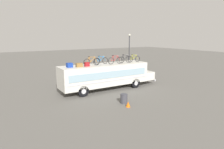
# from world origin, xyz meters

# --- Properties ---
(ground_plane) EXTENTS (120.00, 120.00, 0.00)m
(ground_plane) POSITION_xyz_m (0.00, 0.00, 0.00)
(ground_plane) COLOR #605E59
(bus) EXTENTS (11.27, 2.57, 2.80)m
(bus) POSITION_xyz_m (0.28, 0.00, 1.64)
(bus) COLOR silver
(bus) RESTS_ON ground
(luggage_bag_1) EXTENTS (0.53, 0.56, 0.42)m
(luggage_bag_1) POSITION_xyz_m (-3.92, -0.01, 3.01)
(luggage_bag_1) COLOR #193899
(luggage_bag_1) RESTS_ON bus
(luggage_bag_2) EXTENTS (0.62, 0.37, 0.39)m
(luggage_bag_2) POSITION_xyz_m (-3.04, -0.32, 3.00)
(luggage_bag_2) COLOR olive
(luggage_bag_2) RESTS_ON bus
(luggage_bag_3) EXTENTS (0.46, 0.34, 0.41)m
(luggage_bag_3) POSITION_xyz_m (-2.25, -0.37, 3.01)
(luggage_bag_3) COLOR maroon
(luggage_bag_3) RESTS_ON bus
(rooftop_bicycle_1) EXTENTS (1.81, 0.44, 0.95)m
(rooftop_bicycle_1) POSITION_xyz_m (-1.58, -0.09, 3.20)
(rooftop_bicycle_1) COLOR black
(rooftop_bicycle_1) RESTS_ON bus
(rooftop_bicycle_2) EXTENTS (1.66, 0.44, 0.90)m
(rooftop_bicycle_2) POSITION_xyz_m (-0.24, 0.36, 3.18)
(rooftop_bicycle_2) COLOR black
(rooftop_bicycle_2) RESTS_ON bus
(rooftop_bicycle_3) EXTENTS (1.81, 0.44, 0.95)m
(rooftop_bicycle_3) POSITION_xyz_m (1.12, -0.34, 3.20)
(rooftop_bicycle_3) COLOR black
(rooftop_bicycle_3) RESTS_ON bus
(rooftop_bicycle_4) EXTENTS (1.67, 0.44, 0.96)m
(rooftop_bicycle_4) POSITION_xyz_m (2.50, -0.20, 3.20)
(rooftop_bicycle_4) COLOR black
(rooftop_bicycle_4) RESTS_ON bus
(rooftop_bicycle_5) EXTENTS (1.73, 0.44, 0.90)m
(rooftop_bicycle_5) POSITION_xyz_m (3.76, -0.20, 3.18)
(rooftop_bicycle_5) COLOR black
(rooftop_bicycle_5) RESTS_ON bus
(trash_bin) EXTENTS (0.62, 0.62, 0.83)m
(trash_bin) POSITION_xyz_m (-0.77, -4.71, 0.41)
(trash_bin) COLOR #3F3F47
(trash_bin) RESTS_ON ground
(traffic_cone) EXTENTS (0.37, 0.37, 0.46)m
(traffic_cone) POSITION_xyz_m (-1.02, -5.67, 0.23)
(traffic_cone) COLOR orange
(traffic_cone) RESTS_ON ground
(street_lamp) EXTENTS (0.29, 0.29, 6.02)m
(street_lamp) POSITION_xyz_m (6.76, 4.76, 3.41)
(street_lamp) COLOR #38383D
(street_lamp) RESTS_ON ground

